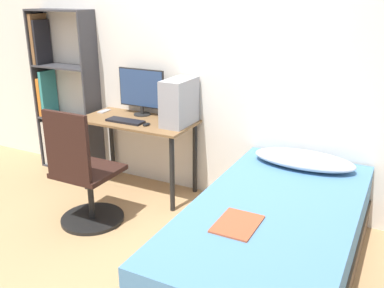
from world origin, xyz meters
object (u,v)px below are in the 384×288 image
object	(u,v)px
monitor	(141,90)
keyboard	(125,121)
office_chair	(84,182)
pc_tower	(179,102)
bed	(272,243)
bookshelf	(58,92)

from	to	relation	value
monitor	keyboard	size ratio (longest dim) A/B	1.37
office_chair	pc_tower	distance (m)	1.07
bed	pc_tower	xyz separation A→B (m)	(-1.15, 0.80, 0.66)
office_chair	bed	distance (m)	1.60
monitor	bookshelf	bearing A→B (deg)	-178.38
bookshelf	office_chair	xyz separation A→B (m)	(1.08, -0.89, -0.45)
bed	monitor	distance (m)	1.99
office_chair	monitor	xyz separation A→B (m)	(-0.03, 0.92, 0.58)
monitor	pc_tower	xyz separation A→B (m)	(0.48, -0.12, -0.04)
bookshelf	monitor	world-z (taller)	bookshelf
keyboard	monitor	bearing A→B (deg)	89.45
bookshelf	keyboard	bearing A→B (deg)	-13.36
bookshelf	office_chair	size ratio (longest dim) A/B	1.68
bed	keyboard	xyz separation A→B (m)	(-1.63, 0.64, 0.46)
keyboard	office_chair	bearing A→B (deg)	-87.45
office_chair	pc_tower	world-z (taller)	pc_tower
office_chair	bed	size ratio (longest dim) A/B	0.50
bookshelf	keyboard	xyz separation A→B (m)	(1.05, -0.25, -0.11)
keyboard	pc_tower	world-z (taller)	pc_tower
bookshelf	keyboard	distance (m)	1.08
bookshelf	bed	xyz separation A→B (m)	(2.68, -0.89, -0.57)
office_chair	monitor	size ratio (longest dim) A/B	2.03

